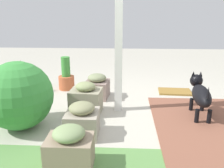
{
  "coord_description": "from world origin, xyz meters",
  "views": [
    {
      "loc": [
        0.22,
        3.31,
        1.42
      ],
      "look_at": [
        0.39,
        0.08,
        0.44
      ],
      "focal_mm": 39.39,
      "sensor_mm": 36.0,
      "label": 1
    }
  ],
  "objects_px": {
    "stone_planter_near": "(86,99)",
    "dog": "(200,94)",
    "round_shrub": "(18,96)",
    "doormat": "(175,92)",
    "terracotta_pot_tall": "(66,78)",
    "stone_planter_far": "(70,148)",
    "porch_pillar": "(119,21)",
    "stone_planter_nearest": "(97,87)",
    "stone_planter_mid": "(82,120)",
    "terracotta_pot_spiky": "(22,77)"
  },
  "relations": [
    {
      "from": "stone_planter_near",
      "to": "dog",
      "type": "bearing_deg",
      "value": 179.45
    },
    {
      "from": "round_shrub",
      "to": "doormat",
      "type": "height_order",
      "value": "round_shrub"
    },
    {
      "from": "terracotta_pot_tall",
      "to": "dog",
      "type": "distance_m",
      "value": 2.38
    },
    {
      "from": "stone_planter_far",
      "to": "dog",
      "type": "relative_size",
      "value": 0.53
    },
    {
      "from": "porch_pillar",
      "to": "stone_planter_nearest",
      "type": "relative_size",
      "value": 5.76
    },
    {
      "from": "stone_planter_nearest",
      "to": "stone_planter_near",
      "type": "distance_m",
      "value": 0.66
    },
    {
      "from": "dog",
      "to": "doormat",
      "type": "distance_m",
      "value": 1.05
    },
    {
      "from": "dog",
      "to": "stone_planter_far",
      "type": "bearing_deg",
      "value": 39.1
    },
    {
      "from": "stone_planter_nearest",
      "to": "round_shrub",
      "type": "xyz_separation_m",
      "value": [
        0.83,
        1.14,
        0.23
      ]
    },
    {
      "from": "stone_planter_mid",
      "to": "dog",
      "type": "height_order",
      "value": "dog"
    },
    {
      "from": "doormat",
      "to": "stone_planter_mid",
      "type": "bearing_deg",
      "value": 49.68
    },
    {
      "from": "stone_planter_far",
      "to": "dog",
      "type": "distance_m",
      "value": 1.98
    },
    {
      "from": "terracotta_pot_spiky",
      "to": "dog",
      "type": "xyz_separation_m",
      "value": [
        -2.84,
        0.86,
        0.05
      ]
    },
    {
      "from": "stone_planter_far",
      "to": "dog",
      "type": "xyz_separation_m",
      "value": [
        -1.53,
        -1.25,
        0.13
      ]
    },
    {
      "from": "porch_pillar",
      "to": "dog",
      "type": "distance_m",
      "value": 1.48
    },
    {
      "from": "porch_pillar",
      "to": "round_shrub",
      "type": "distance_m",
      "value": 1.6
    },
    {
      "from": "stone_planter_mid",
      "to": "dog",
      "type": "bearing_deg",
      "value": -157.3
    },
    {
      "from": "stone_planter_far",
      "to": "terracotta_pot_spiky",
      "type": "distance_m",
      "value": 2.48
    },
    {
      "from": "porch_pillar",
      "to": "stone_planter_mid",
      "type": "bearing_deg",
      "value": 63.44
    },
    {
      "from": "porch_pillar",
      "to": "stone_planter_nearest",
      "type": "distance_m",
      "value": 1.26
    },
    {
      "from": "round_shrub",
      "to": "terracotta_pot_tall",
      "type": "distance_m",
      "value": 1.59
    },
    {
      "from": "porch_pillar",
      "to": "terracotta_pot_tall",
      "type": "height_order",
      "value": "porch_pillar"
    },
    {
      "from": "stone_planter_nearest",
      "to": "stone_planter_near",
      "type": "bearing_deg",
      "value": 82.52
    },
    {
      "from": "stone_planter_nearest",
      "to": "dog",
      "type": "distance_m",
      "value": 1.64
    },
    {
      "from": "stone_planter_near",
      "to": "terracotta_pot_spiky",
      "type": "distance_m",
      "value": 1.52
    },
    {
      "from": "terracotta_pot_spiky",
      "to": "doormat",
      "type": "xyz_separation_m",
      "value": [
        -2.7,
        -0.13,
        -0.26
      ]
    },
    {
      "from": "stone_planter_nearest",
      "to": "round_shrub",
      "type": "relative_size",
      "value": 0.53
    },
    {
      "from": "round_shrub",
      "to": "dog",
      "type": "bearing_deg",
      "value": -168.48
    },
    {
      "from": "stone_planter_mid",
      "to": "doormat",
      "type": "distance_m",
      "value": 2.15
    },
    {
      "from": "round_shrub",
      "to": "terracotta_pot_spiky",
      "type": "distance_m",
      "value": 1.44
    },
    {
      "from": "round_shrub",
      "to": "dog",
      "type": "height_order",
      "value": "round_shrub"
    },
    {
      "from": "porch_pillar",
      "to": "stone_planter_mid",
      "type": "distance_m",
      "value": 1.4
    },
    {
      "from": "stone_planter_mid",
      "to": "terracotta_pot_spiky",
      "type": "bearing_deg",
      "value": -48.65
    },
    {
      "from": "stone_planter_mid",
      "to": "terracotta_pot_tall",
      "type": "height_order",
      "value": "terracotta_pot_tall"
    },
    {
      "from": "doormat",
      "to": "terracotta_pot_tall",
      "type": "bearing_deg",
      "value": -2.74
    },
    {
      "from": "terracotta_pot_spiky",
      "to": "dog",
      "type": "distance_m",
      "value": 2.96
    },
    {
      "from": "terracotta_pot_tall",
      "to": "terracotta_pot_spiky",
      "type": "relative_size",
      "value": 1.03
    },
    {
      "from": "terracotta_pot_tall",
      "to": "doormat",
      "type": "xyz_separation_m",
      "value": [
        -1.97,
        0.09,
        -0.2
      ]
    },
    {
      "from": "stone_planter_nearest",
      "to": "dog",
      "type": "xyz_separation_m",
      "value": [
        -1.49,
        0.67,
        0.13
      ]
    },
    {
      "from": "stone_planter_near",
      "to": "terracotta_pot_spiky",
      "type": "relative_size",
      "value": 0.78
    },
    {
      "from": "terracotta_pot_spiky",
      "to": "stone_planter_far",
      "type": "bearing_deg",
      "value": 121.74
    },
    {
      "from": "stone_planter_nearest",
      "to": "stone_planter_far",
      "type": "height_order",
      "value": "stone_planter_far"
    },
    {
      "from": "round_shrub",
      "to": "stone_planter_near",
      "type": "bearing_deg",
      "value": -146.68
    },
    {
      "from": "porch_pillar",
      "to": "terracotta_pot_spiky",
      "type": "distance_m",
      "value": 2.11
    },
    {
      "from": "porch_pillar",
      "to": "stone_planter_far",
      "type": "bearing_deg",
      "value": 73.73
    },
    {
      "from": "stone_planter_nearest",
      "to": "doormat",
      "type": "relative_size",
      "value": 0.78
    },
    {
      "from": "porch_pillar",
      "to": "round_shrub",
      "type": "relative_size",
      "value": 3.05
    },
    {
      "from": "round_shrub",
      "to": "terracotta_pot_tall",
      "type": "relative_size",
      "value": 1.39
    },
    {
      "from": "round_shrub",
      "to": "terracotta_pot_tall",
      "type": "xyz_separation_m",
      "value": [
        -0.21,
        -1.56,
        -0.2
      ]
    },
    {
      "from": "porch_pillar",
      "to": "terracotta_pot_spiky",
      "type": "height_order",
      "value": "porch_pillar"
    }
  ]
}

